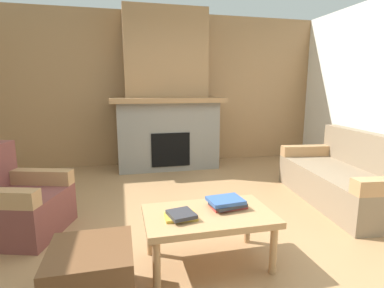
{
  "coord_description": "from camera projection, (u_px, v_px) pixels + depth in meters",
  "views": [
    {
      "loc": [
        -0.78,
        -2.58,
        1.39
      ],
      "look_at": [
        0.08,
        1.06,
        0.69
      ],
      "focal_mm": 28.01,
      "sensor_mm": 36.0,
      "label": 1
    }
  ],
  "objects": [
    {
      "name": "armchair",
      "position": [
        14.0,
        204.0,
        2.86
      ],
      "size": [
        0.95,
        0.95,
        0.85
      ],
      "color": "brown",
      "rests_on": "ground"
    },
    {
      "name": "coffee_table",
      "position": [
        209.0,
        219.0,
        2.35
      ],
      "size": [
        1.0,
        0.6,
        0.43
      ],
      "color": "tan",
      "rests_on": "ground"
    },
    {
      "name": "book_stack_near_edge",
      "position": [
        181.0,
        215.0,
        2.23
      ],
      "size": [
        0.24,
        0.23,
        0.05
      ],
      "color": "gold",
      "rests_on": "coffee_table"
    },
    {
      "name": "couch",
      "position": [
        346.0,
        179.0,
        3.68
      ],
      "size": [
        1.05,
        1.89,
        0.85
      ],
      "color": "#847056",
      "rests_on": "ground"
    },
    {
      "name": "ground",
      "position": [
        209.0,
        234.0,
        2.9
      ],
      "size": [
        9.0,
        9.0,
        0.0
      ],
      "primitive_type": "plane",
      "color": "#9E754C"
    },
    {
      "name": "wall_back_wood_panel",
      "position": [
        163.0,
        90.0,
        5.52
      ],
      "size": [
        6.0,
        0.12,
        2.7
      ],
      "primitive_type": "cube",
      "color": "#997047",
      "rests_on": "ground"
    },
    {
      "name": "fireplace",
      "position": [
        167.0,
        101.0,
        5.19
      ],
      "size": [
        1.9,
        0.82,
        2.7
      ],
      "color": "gray",
      "rests_on": "ground"
    },
    {
      "name": "book_stack_center",
      "position": [
        227.0,
        203.0,
        2.43
      ],
      "size": [
        0.31,
        0.25,
        0.08
      ],
      "color": "#B23833",
      "rests_on": "coffee_table"
    },
    {
      "name": "ottoman",
      "position": [
        92.0,
        276.0,
        1.92
      ],
      "size": [
        0.52,
        0.52,
        0.4
      ],
      "primitive_type": "cube",
      "color": "brown",
      "rests_on": "ground"
    }
  ]
}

